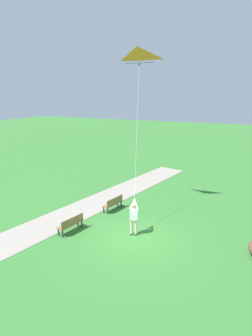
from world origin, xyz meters
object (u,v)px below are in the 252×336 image
object	(u,v)px
flying_kite	(137,58)
park_bench_far_walkway	(71,223)
park_bench_near_walkway	(113,203)
person_kite_flyer	(134,216)

from	to	relation	value
flying_kite	park_bench_far_walkway	distance (m)	9.71
flying_kite	park_bench_near_walkway	xyz separation A→B (m)	(1.18, 0.79, -8.53)
park_bench_near_walkway	flying_kite	bearing A→B (deg)	-146.05
person_kite_flyer	flying_kite	world-z (taller)	flying_kite
person_kite_flyer	flying_kite	xyz separation A→B (m)	(1.22, -3.05, 8.00)
park_bench_near_walkway	park_bench_far_walkway	size ratio (longest dim) A/B	1.00
park_bench_far_walkway	park_bench_near_walkway	bearing A→B (deg)	-101.82
park_bench_far_walkway	person_kite_flyer	bearing A→B (deg)	-159.34
person_kite_flyer	park_bench_near_walkway	xyz separation A→B (m)	(2.40, -2.25, -0.54)
flying_kite	park_bench_near_walkway	bearing A→B (deg)	33.95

